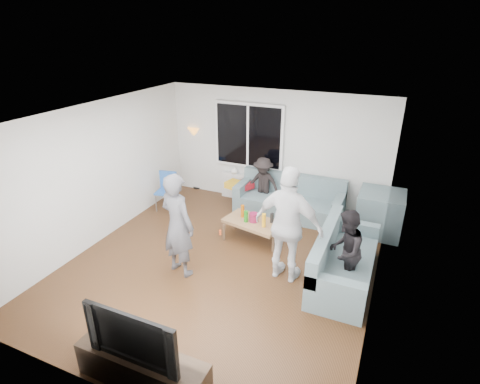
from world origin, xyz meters
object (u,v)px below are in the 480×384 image
at_px(spectator_back, 263,184).
at_px(player_right, 288,226).
at_px(player_left, 178,225).
at_px(side_chair, 166,192).
at_px(coffee_table, 253,230).
at_px(spectator_right, 345,251).
at_px(floor_lamp, 196,159).
at_px(sofa_right_section, 346,257).
at_px(tv_console, 143,369).
at_px(sofa_back_section, 289,197).
at_px(television, 138,332).

bearing_deg(spectator_back, player_right, -57.38).
bearing_deg(player_left, spectator_back, -84.28).
distance_m(side_chair, spectator_back, 2.15).
height_order(coffee_table, spectator_right, spectator_right).
bearing_deg(player_right, coffee_table, -36.14).
xyz_separation_m(coffee_table, floor_lamp, (-2.25, 1.79, 0.58)).
relative_size(sofa_right_section, coffee_table, 1.82).
xyz_separation_m(spectator_right, spectator_back, (-2.11, 2.10, -0.06)).
height_order(sofa_right_section, player_left, player_left).
bearing_deg(tv_console, sofa_back_section, 86.62).
bearing_deg(tv_console, sofa_right_section, 58.53).
height_order(coffee_table, floor_lamp, floor_lamp).
bearing_deg(coffee_table, floor_lamp, 141.52).
bearing_deg(floor_lamp, coffee_table, -38.48).
bearing_deg(side_chair, television, -69.99).
relative_size(side_chair, tv_console, 0.54).
bearing_deg(sofa_back_section, player_left, -111.15).
relative_size(sofa_right_section, spectator_right, 1.49).
distance_m(player_right, spectator_back, 2.54).
bearing_deg(sofa_back_section, player_right, -74.06).
relative_size(player_right, spectator_right, 1.44).
height_order(sofa_back_section, side_chair, side_chair).
relative_size(sofa_back_section, floor_lamp, 1.47).
height_order(player_left, spectator_back, player_left).
bearing_deg(sofa_back_section, sofa_right_section, -51.12).
height_order(coffee_table, tv_console, tv_console).
xyz_separation_m(player_right, tv_console, (-0.90, -2.60, -0.74)).
height_order(floor_lamp, player_right, player_right).
distance_m(sofa_right_section, player_left, 2.73).
bearing_deg(spectator_back, player_left, -95.74).
relative_size(coffee_table, player_right, 0.57).
xyz_separation_m(coffee_table, side_chair, (-2.25, 0.43, 0.23)).
bearing_deg(sofa_back_section, coffee_table, -104.18).
bearing_deg(sofa_back_section, spectator_back, 177.19).
bearing_deg(television, player_right, 70.92).
distance_m(side_chair, player_right, 3.49).
bearing_deg(floor_lamp, television, -66.59).
bearing_deg(spectator_right, floor_lamp, -119.04).
xyz_separation_m(spectator_back, television, (0.33, -4.80, 0.16)).
bearing_deg(coffee_table, tv_console, -89.35).
bearing_deg(floor_lamp, side_chair, -90.00).
bearing_deg(player_right, sofa_back_section, -66.59).
height_order(player_right, tv_console, player_right).
xyz_separation_m(spectator_right, tv_console, (-1.78, -2.70, -0.45)).
height_order(sofa_back_section, floor_lamp, floor_lamp).
bearing_deg(coffee_table, sofa_back_section, 75.82).
xyz_separation_m(coffee_table, player_right, (0.94, -0.90, 0.76)).
bearing_deg(tv_console, television, 180.00).
xyz_separation_m(sofa_back_section, side_chair, (-2.57, -0.84, 0.01)).
distance_m(player_left, spectator_right, 2.64).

